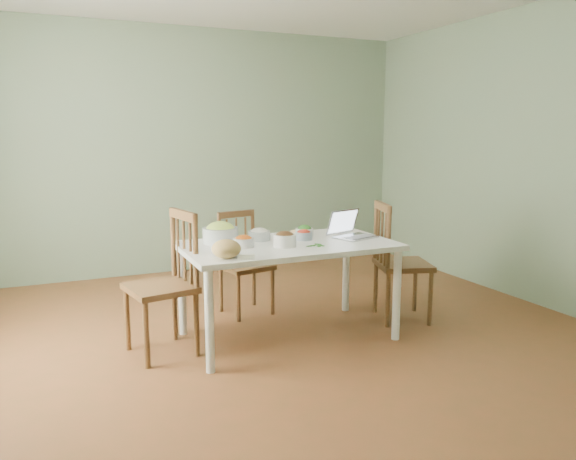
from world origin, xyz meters
name	(u,v)px	position (x,y,z in m)	size (l,w,h in m)	color
floor	(284,342)	(0.00, 0.00, 0.00)	(5.00, 5.00, 0.00)	brown
wall_back	(195,152)	(0.00, 2.50, 1.35)	(5.00, 0.00, 2.70)	gray
wall_right	(539,157)	(2.50, 0.00, 1.35)	(0.00, 5.00, 2.70)	gray
dining_table	(288,290)	(0.07, 0.09, 0.37)	(1.58, 0.89, 0.74)	white
chair_far	(246,264)	(-0.03, 0.76, 0.44)	(0.39, 0.37, 0.89)	#41270F
chair_left	(160,284)	(-0.88, 0.16, 0.51)	(0.45, 0.43, 1.02)	#41270F
chair_right	(403,262)	(1.12, 0.08, 0.50)	(0.44, 0.42, 0.99)	#41270F
bread_boule	(226,249)	(-0.51, -0.22, 0.80)	(0.20, 0.20, 0.13)	tan
butter_stick	(246,257)	(-0.40, -0.29, 0.76)	(0.11, 0.03, 0.03)	white
bowl_squash	(220,233)	(-0.39, 0.31, 0.82)	(0.27, 0.27, 0.15)	#EAF370
bowl_carrot	(244,241)	(-0.28, 0.08, 0.78)	(0.15, 0.15, 0.09)	#CF3300
bowl_onion	(259,234)	(-0.09, 0.28, 0.79)	(0.17, 0.17, 0.09)	silver
bowl_mushroom	(285,239)	(0.00, -0.02, 0.80)	(0.17, 0.17, 0.11)	black
bowl_redpep	(304,235)	(0.23, 0.15, 0.78)	(0.13, 0.13, 0.08)	red
bowl_broccoli	(304,231)	(0.30, 0.28, 0.79)	(0.14, 0.14, 0.09)	#2B5724
flatbread	(301,232)	(0.34, 0.43, 0.75)	(0.18, 0.18, 0.02)	beige
basil_bunch	(315,245)	(0.21, -0.09, 0.75)	(0.17, 0.17, 0.02)	#1B5611
laptop	(356,225)	(0.64, 0.06, 0.85)	(0.32, 0.28, 0.21)	silver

